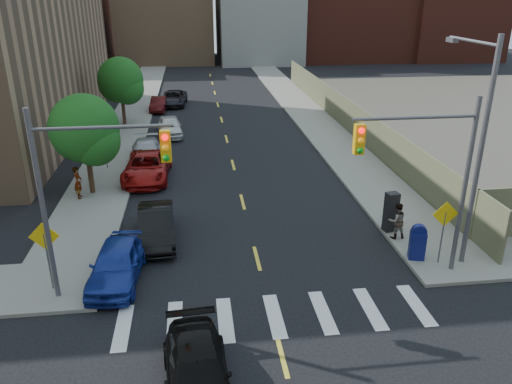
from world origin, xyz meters
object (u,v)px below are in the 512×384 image
object	(u,v)px
mailbox	(418,242)
pedestrian_east	(397,221)
parked_car_blue	(117,263)
payphone	(391,212)
parked_car_black	(157,225)
parked_car_white	(170,126)
black_sedan	(197,373)
pedestrian_west	(78,182)
parked_car_grey	(174,98)
parked_car_red	(147,167)
parked_car_maroon	(159,104)
parked_car_silver	(146,152)

from	to	relation	value
mailbox	pedestrian_east	world-z (taller)	pedestrian_east
parked_car_blue	payphone	distance (m)	12.07
pedestrian_east	parked_car_black	bearing A→B (deg)	-10.72
payphone	parked_car_white	bearing A→B (deg)	110.32
black_sedan	pedestrian_west	world-z (taller)	pedestrian_west
parked_car_grey	mailbox	xyz separation A→B (m)	(10.64, -31.36, 0.20)
parked_car_red	parked_car_blue	bearing A→B (deg)	-89.10
black_sedan	mailbox	distance (m)	10.89
black_sedan	pedestrian_east	xyz separation A→B (m)	(8.87, 7.97, 0.33)
black_sedan	pedestrian_west	xyz separation A→B (m)	(-5.95, 14.45, 0.37)
parked_car_red	mailbox	xyz separation A→B (m)	(11.64, -11.18, 0.13)
pedestrian_east	parked_car_white	bearing A→B (deg)	-63.94
mailbox	parked_car_maroon	bearing A→B (deg)	127.92
parked_car_grey	parked_car_blue	bearing A→B (deg)	-87.64
parked_car_maroon	mailbox	bearing A→B (deg)	-64.17
parked_car_red	payphone	xyz separation A→B (m)	(11.50, -8.59, 0.32)
pedestrian_east	parked_car_silver	bearing A→B (deg)	-49.76
black_sedan	mailbox	world-z (taller)	mailbox
parked_car_red	parked_car_white	distance (m)	9.40
parked_car_white	pedestrian_east	bearing A→B (deg)	-65.83
black_sedan	payphone	world-z (taller)	payphone
parked_car_red	parked_car_white	xyz separation A→B (m)	(1.00, 9.35, -0.03)
parked_car_red	black_sedan	world-z (taller)	parked_car_red
parked_car_silver	payphone	world-z (taller)	payphone
parked_car_black	parked_car_white	xyz separation A→B (m)	(0.00, 17.29, 0.00)
parked_car_white	mailbox	bearing A→B (deg)	-67.80
parked_car_silver	parked_car_grey	bearing A→B (deg)	82.25
parked_car_silver	parked_car_maroon	distance (m)	14.84
parked_car_blue	parked_car_white	xyz separation A→B (m)	(1.30, 20.46, -0.02)
parked_car_white	mailbox	world-z (taller)	mailbox
parked_car_silver	pedestrian_west	bearing A→B (deg)	-120.40
parked_car_silver	pedestrian_east	distance (m)	17.13
mailbox	payphone	xyz separation A→B (m)	(-0.14, 2.59, 0.19)
parked_car_white	pedestrian_east	world-z (taller)	pedestrian_east
parked_car_black	mailbox	world-z (taller)	mailbox
parked_car_silver	payphone	size ratio (longest dim) A/B	2.55
mailbox	payphone	world-z (taller)	payphone
parked_car_blue	pedestrian_east	bearing A→B (deg)	13.22
parked_car_red	parked_car_grey	world-z (taller)	parked_car_red
mailbox	pedestrian_west	distance (m)	17.14
parked_car_blue	parked_car_maroon	distance (m)	29.06
parked_car_black	parked_car_red	world-z (taller)	parked_car_red
parked_car_red	parked_car_silver	world-z (taller)	parked_car_red
mailbox	black_sedan	bearing A→B (deg)	-130.28
black_sedan	parked_car_red	bearing A→B (deg)	94.50
parked_car_black	pedestrian_west	bearing A→B (deg)	126.43
mailbox	payphone	distance (m)	2.60
parked_car_blue	parked_car_grey	xyz separation A→B (m)	(1.30, 31.30, -0.07)
parked_car_silver	pedestrian_west	world-z (taller)	pedestrian_west
parked_car_white	parked_car_red	bearing A→B (deg)	-101.31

